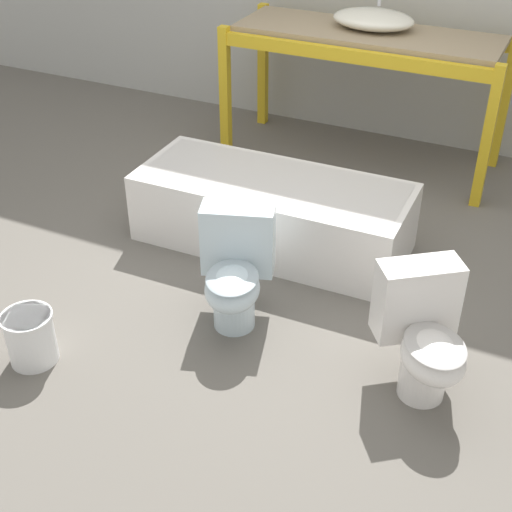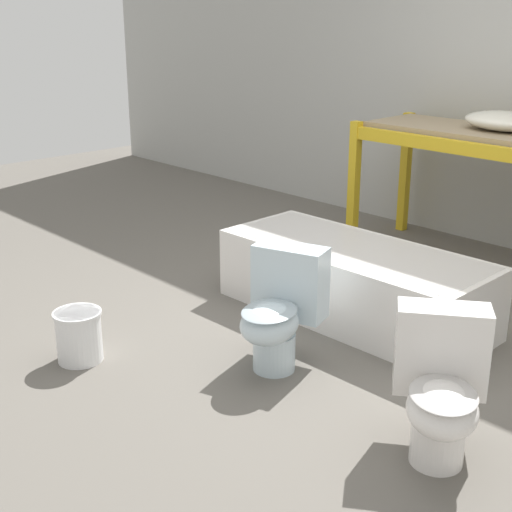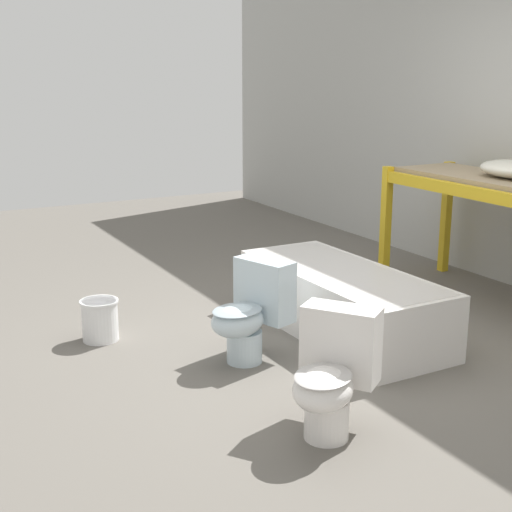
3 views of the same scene
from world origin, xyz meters
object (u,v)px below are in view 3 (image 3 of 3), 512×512
object	(u,v)px
toilet_far	(251,311)
bucket_white	(100,319)
bathtub_main	(342,297)
toilet_near	(332,373)

from	to	relation	value
toilet_far	bucket_white	world-z (taller)	toilet_far
toilet_far	bucket_white	distance (m)	1.09
bathtub_main	bucket_white	distance (m)	1.66
toilet_near	bucket_white	xyz separation A→B (m)	(-1.81, -0.64, -0.17)
bathtub_main	toilet_far	xyz separation A→B (m)	(0.13, -0.79, 0.07)
bathtub_main	toilet_near	xyz separation A→B (m)	(1.17, -0.88, 0.07)
toilet_near	toilet_far	xyz separation A→B (m)	(-1.03, 0.10, 0.00)
bathtub_main	bucket_white	bearing A→B (deg)	-113.53
bathtub_main	toilet_near	size ratio (longest dim) A/B	2.70
bathtub_main	toilet_near	world-z (taller)	toilet_near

